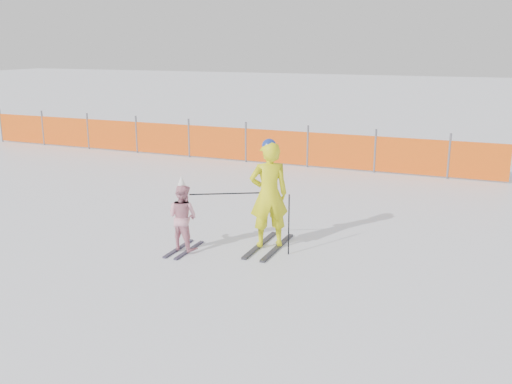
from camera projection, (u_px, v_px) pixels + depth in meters
ground at (245, 254)px, 10.01m from camera, size 120.00×120.00×0.00m
adult at (269, 194)px, 10.08m from camera, size 0.83×1.49×1.99m
child at (183, 217)px, 10.03m from camera, size 0.64×0.99×1.37m
ski_poles at (254, 208)px, 9.93m from camera, size 1.71×0.62×1.09m
safety_fence at (209, 142)px, 18.13m from camera, size 17.58×0.06×1.25m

